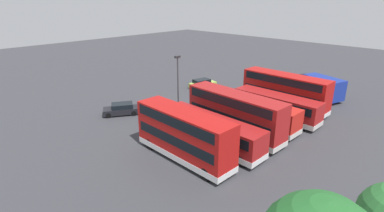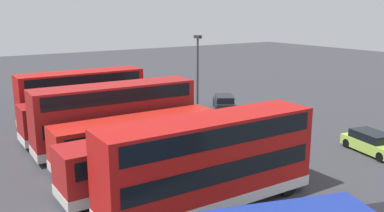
# 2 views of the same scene
# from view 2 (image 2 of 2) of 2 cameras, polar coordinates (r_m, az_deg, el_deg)

# --- Properties ---
(ground_plane) EXTENTS (140.00, 140.00, 0.00)m
(ground_plane) POSITION_cam_2_polar(r_m,az_deg,el_deg) (33.19, 6.24, -3.69)
(ground_plane) COLOR #38383D
(bus_double_decker_near_end) EXTENTS (2.71, 11.23, 4.55)m
(bus_double_decker_near_end) POSITION_cam_2_polar(r_m,az_deg,el_deg) (20.21, 2.46, -7.36)
(bus_double_decker_near_end) COLOR #B71411
(bus_double_decker_near_end) RESTS_ON ground
(bus_single_deck_second) EXTENTS (2.65, 10.45, 2.95)m
(bus_single_deck_second) POSITION_cam_2_polar(r_m,az_deg,el_deg) (22.98, -5.14, -7.05)
(bus_single_deck_second) COLOR #A51919
(bus_single_deck_second) RESTS_ON ground
(bus_single_deck_third) EXTENTS (2.80, 10.71, 2.95)m
(bus_single_deck_third) POSITION_cam_2_polar(r_m,az_deg,el_deg) (26.37, -7.34, -4.45)
(bus_single_deck_third) COLOR red
(bus_single_deck_third) RESTS_ON ground
(bus_double_decker_fourth) EXTENTS (2.99, 11.25, 4.55)m
(bus_double_decker_fourth) POSITION_cam_2_polar(r_m,az_deg,el_deg) (29.20, -10.37, -1.16)
(bus_double_decker_fourth) COLOR #A51919
(bus_double_decker_fourth) RESTS_ON ground
(bus_single_deck_fifth) EXTENTS (2.71, 11.32, 2.95)m
(bus_single_deck_fifth) POSITION_cam_2_polar(r_m,az_deg,el_deg) (32.68, -12.70, -1.25)
(bus_single_deck_fifth) COLOR #A51919
(bus_single_deck_fifth) RESTS_ON ground
(bus_double_decker_sixth) EXTENTS (2.76, 10.23, 4.55)m
(bus_double_decker_sixth) POSITION_cam_2_polar(r_m,az_deg,el_deg) (35.83, -14.76, 1.23)
(bus_double_decker_sixth) COLOR #B71411
(bus_double_decker_sixth) RESTS_ON ground
(car_hatchback_silver) EXTENTS (4.54, 3.74, 1.43)m
(car_hatchback_silver) POSITION_cam_2_polar(r_m,az_deg,el_deg) (40.63, 4.38, 0.46)
(car_hatchback_silver) COLOR black
(car_hatchback_silver) RESTS_ON ground
(car_small_green) EXTENTS (4.54, 2.66, 1.43)m
(car_small_green) POSITION_cam_2_polar(r_m,az_deg,el_deg) (30.88, 23.32, -4.62)
(car_small_green) COLOR #A5D14C
(car_small_green) RESTS_ON ground
(lamp_post_tall) EXTENTS (0.70, 0.30, 7.55)m
(lamp_post_tall) POSITION_cam_2_polar(r_m,az_deg,el_deg) (33.23, 0.76, 4.27)
(lamp_post_tall) COLOR #38383D
(lamp_post_tall) RESTS_ON ground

